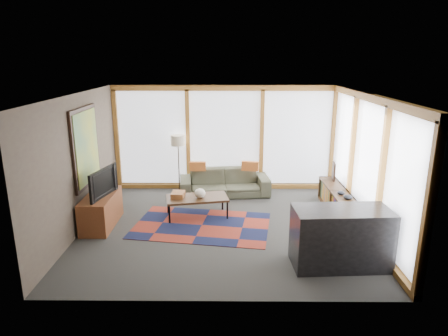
{
  "coord_description": "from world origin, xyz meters",
  "views": [
    {
      "loc": [
        0.07,
        -7.31,
        3.25
      ],
      "look_at": [
        0.0,
        0.4,
        1.1
      ],
      "focal_mm": 32.0,
      "sensor_mm": 36.0,
      "label": 1
    }
  ],
  "objects_px": {
    "sofa": "(225,182)",
    "coffee_table": "(197,207)",
    "bookshelf": "(338,202)",
    "tv_console": "(101,210)",
    "floor_lamp": "(179,164)",
    "television": "(99,182)",
    "bar_counter": "(341,238)"
  },
  "relations": [
    {
      "from": "floor_lamp",
      "to": "television",
      "type": "xyz_separation_m",
      "value": [
        -1.28,
        -2.13,
        0.2
      ]
    },
    {
      "from": "floor_lamp",
      "to": "bookshelf",
      "type": "height_order",
      "value": "floor_lamp"
    },
    {
      "from": "tv_console",
      "to": "television",
      "type": "relative_size",
      "value": 1.31
    },
    {
      "from": "tv_console",
      "to": "television",
      "type": "xyz_separation_m",
      "value": [
        0.02,
        -0.04,
        0.6
      ]
    },
    {
      "from": "coffee_table",
      "to": "sofa",
      "type": "bearing_deg",
      "value": 67.35
    },
    {
      "from": "sofa",
      "to": "bar_counter",
      "type": "bearing_deg",
      "value": -67.39
    },
    {
      "from": "sofa",
      "to": "coffee_table",
      "type": "height_order",
      "value": "sofa"
    },
    {
      "from": "sofa",
      "to": "television",
      "type": "distance_m",
      "value": 3.13
    },
    {
      "from": "floor_lamp",
      "to": "bar_counter",
      "type": "height_order",
      "value": "floor_lamp"
    },
    {
      "from": "coffee_table",
      "to": "tv_console",
      "type": "bearing_deg",
      "value": -165.29
    },
    {
      "from": "tv_console",
      "to": "bookshelf",
      "type": "bearing_deg",
      "value": 7.36
    },
    {
      "from": "bookshelf",
      "to": "coffee_table",
      "type": "bearing_deg",
      "value": -177.37
    },
    {
      "from": "bookshelf",
      "to": "tv_console",
      "type": "xyz_separation_m",
      "value": [
        -4.87,
        -0.63,
        0.05
      ]
    },
    {
      "from": "sofa",
      "to": "bookshelf",
      "type": "height_order",
      "value": "sofa"
    },
    {
      "from": "bookshelf",
      "to": "television",
      "type": "height_order",
      "value": "television"
    },
    {
      "from": "television",
      "to": "bookshelf",
      "type": "bearing_deg",
      "value": -68.78
    },
    {
      "from": "sofa",
      "to": "tv_console",
      "type": "xyz_separation_m",
      "value": [
        -2.44,
        -1.85,
        0.0
      ]
    },
    {
      "from": "sofa",
      "to": "coffee_table",
      "type": "relative_size",
      "value": 1.69
    },
    {
      "from": "tv_console",
      "to": "television",
      "type": "distance_m",
      "value": 0.6
    },
    {
      "from": "coffee_table",
      "to": "television",
      "type": "bearing_deg",
      "value": -163.89
    },
    {
      "from": "sofa",
      "to": "bar_counter",
      "type": "relative_size",
      "value": 1.42
    },
    {
      "from": "coffee_table",
      "to": "television",
      "type": "height_order",
      "value": "television"
    },
    {
      "from": "sofa",
      "to": "tv_console",
      "type": "distance_m",
      "value": 3.06
    },
    {
      "from": "bar_counter",
      "to": "floor_lamp",
      "type": "bearing_deg",
      "value": 126.32
    },
    {
      "from": "sofa",
      "to": "coffee_table",
      "type": "xyz_separation_m",
      "value": [
        -0.57,
        -1.36,
        -0.1
      ]
    },
    {
      "from": "sofa",
      "to": "television",
      "type": "bearing_deg",
      "value": -148.12
    },
    {
      "from": "bookshelf",
      "to": "sofa",
      "type": "bearing_deg",
      "value": 153.22
    },
    {
      "from": "floor_lamp",
      "to": "bookshelf",
      "type": "bearing_deg",
      "value": -22.27
    },
    {
      "from": "floor_lamp",
      "to": "bookshelf",
      "type": "relative_size",
      "value": 0.68
    },
    {
      "from": "floor_lamp",
      "to": "bookshelf",
      "type": "xyz_separation_m",
      "value": [
        3.56,
        -1.46,
        -0.45
      ]
    },
    {
      "from": "floor_lamp",
      "to": "coffee_table",
      "type": "xyz_separation_m",
      "value": [
        0.56,
        -1.6,
        -0.5
      ]
    },
    {
      "from": "coffee_table",
      "to": "bookshelf",
      "type": "height_order",
      "value": "bookshelf"
    }
  ]
}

